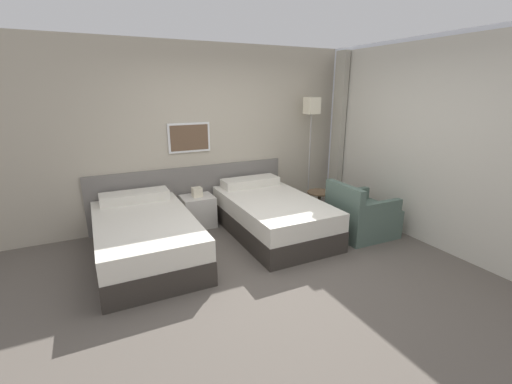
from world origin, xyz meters
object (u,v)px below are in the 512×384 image
at_px(bed_near_door, 145,237).
at_px(nightstand, 198,211).
at_px(floor_lamp, 311,118).
at_px(armchair, 361,217).
at_px(bed_near_window, 272,215).
at_px(side_table, 319,202).

relative_size(bed_near_door, nightstand, 3.21).
height_order(floor_lamp, armchair, floor_lamp).
distance_m(bed_near_window, armchair, 1.28).
height_order(bed_near_door, nightstand, bed_near_door).
relative_size(bed_near_window, side_table, 3.62).
height_order(bed_near_window, floor_lamp, floor_lamp).
height_order(nightstand, armchair, armchair).
bearing_deg(armchair, nightstand, 57.23).
distance_m(bed_near_door, bed_near_window, 1.78).
bearing_deg(side_table, floor_lamp, 67.52).
xyz_separation_m(side_table, armchair, (0.33, -0.56, -0.11)).
bearing_deg(bed_near_window, armchair, -29.47).
distance_m(nightstand, side_table, 1.86).
bearing_deg(side_table, armchair, -59.93).
xyz_separation_m(bed_near_window, nightstand, (-0.89, 0.72, -0.03)).
bearing_deg(nightstand, bed_near_door, -140.90).
bearing_deg(floor_lamp, bed_near_window, -148.34).
height_order(bed_near_window, side_table, bed_near_window).
distance_m(bed_near_window, side_table, 0.80).
bearing_deg(armchair, bed_near_window, 61.78).
height_order(bed_near_door, side_table, bed_near_door).
xyz_separation_m(bed_near_door, armchair, (2.90, -0.63, -0.01)).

